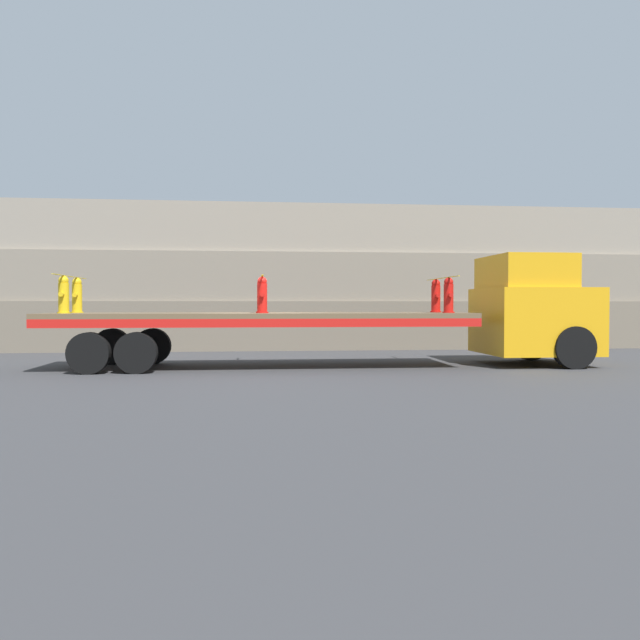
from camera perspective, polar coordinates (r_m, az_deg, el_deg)
ground_plane at (r=15.83m, az=-5.31°, el=-4.32°), size 120.00×120.00×0.00m
rock_cliff at (r=22.83m, az=-5.52°, el=3.84°), size 60.00×3.30×5.09m
truck_cab at (r=17.39m, az=19.14°, el=0.85°), size 2.68×2.72×2.86m
flatbed_trailer at (r=15.77m, az=-8.21°, el=-0.32°), size 10.51×2.61×1.37m
fire_hydrant_yellow_near_0 at (r=15.85m, az=-22.39°, el=2.12°), size 0.30×0.46×0.89m
fire_hydrant_yellow_far_0 at (r=16.91m, az=-21.33°, el=2.08°), size 0.30×0.46×0.89m
fire_hydrant_red_near_1 at (r=15.20m, az=-5.31°, el=2.26°), size 0.30×0.46×0.89m
fire_hydrant_red_far_1 at (r=16.31m, az=-5.35°, el=2.20°), size 0.30×0.46×0.89m
fire_hydrant_red_near_2 at (r=15.95m, az=11.67°, el=2.20°), size 0.30×0.46×0.89m
fire_hydrant_red_far_2 at (r=17.00m, az=10.55°, el=2.15°), size 0.30×0.46×0.89m
cargo_strap_rear at (r=16.39m, az=-21.86°, el=3.71°), size 0.05×2.71×0.01m
cargo_strap_middle at (r=15.77m, az=-5.33°, el=3.90°), size 0.05×2.71×0.01m
cargo_strap_front at (r=16.49m, az=11.10°, el=3.77°), size 0.05×2.71×0.01m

